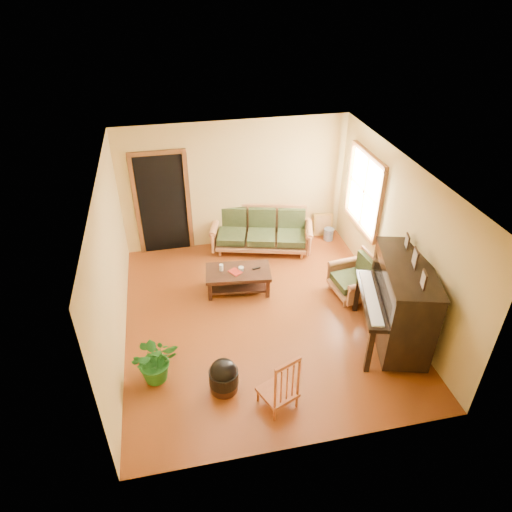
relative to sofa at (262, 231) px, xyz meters
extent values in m
plane|color=#5B250B|center=(-0.45, -2.07, -0.43)|extent=(5.00, 5.00, 0.00)
cube|color=black|center=(-1.90, 0.41, 0.60)|extent=(1.08, 0.16, 2.05)
cube|color=white|center=(1.76, -0.77, 1.07)|extent=(0.12, 1.36, 1.46)
cube|color=#A8673D|center=(0.00, 0.00, 0.00)|extent=(2.15, 1.33, 0.86)
cube|color=black|center=(-0.71, -1.26, -0.22)|extent=(1.22, 0.76, 0.42)
cube|color=#A8673D|center=(1.25, -1.82, -0.04)|extent=(0.84, 0.88, 0.79)
cube|color=black|center=(1.48, -3.04, 0.28)|extent=(1.33, 1.80, 1.42)
cylinder|color=black|center=(-1.30, -3.47, -0.23)|extent=(0.43, 0.43, 0.39)
cube|color=brown|center=(-0.64, -3.88, 0.04)|extent=(0.59, 0.61, 0.94)
cube|color=gold|center=(1.43, 0.28, -0.16)|extent=(0.41, 0.17, 0.53)
cylinder|color=#2E4C8B|center=(1.49, 0.08, -0.30)|extent=(0.26, 0.26, 0.26)
imported|color=#1B5C1A|center=(-2.21, -3.08, -0.07)|extent=(0.73, 0.66, 0.73)
imported|color=maroon|center=(-0.83, -1.35, 0.00)|extent=(0.26, 0.28, 0.02)
cylinder|color=white|center=(-0.99, -1.18, 0.05)|extent=(0.09, 0.09, 0.12)
cylinder|color=silver|center=(-0.65, -1.25, 0.02)|extent=(0.11, 0.11, 0.06)
cube|color=black|center=(-0.37, -1.26, 0.00)|extent=(0.15, 0.07, 0.01)
camera|label=1|loc=(-1.76, -7.81, 4.67)|focal=32.00mm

